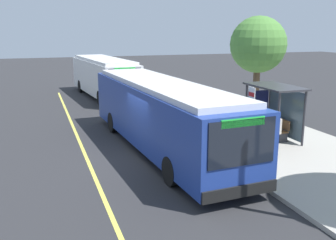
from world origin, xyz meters
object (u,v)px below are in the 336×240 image
object	(u,v)px
transit_bus_second	(104,76)
waiting_bench	(276,128)
route_sign_post	(251,112)
pedestrian_commuter	(275,131)
transit_bus_main	(161,113)

from	to	relation	value
transit_bus_second	waiting_bench	distance (m)	15.50
route_sign_post	pedestrian_commuter	world-z (taller)	route_sign_post
transit_bus_second	transit_bus_main	bearing A→B (deg)	-0.10
transit_bus_second	pedestrian_commuter	size ratio (longest dim) A/B	6.15
route_sign_post	transit_bus_second	bearing A→B (deg)	-170.33
waiting_bench	route_sign_post	distance (m)	3.49
transit_bus_main	route_sign_post	bearing A→B (deg)	48.80
waiting_bench	pedestrian_commuter	size ratio (longest dim) A/B	0.95
route_sign_post	pedestrian_commuter	bearing A→B (deg)	87.12
transit_bus_main	route_sign_post	distance (m)	3.78
route_sign_post	pedestrian_commuter	xyz separation A→B (m)	(0.06, 1.12, -0.84)
waiting_bench	transit_bus_second	bearing A→B (deg)	-159.70
transit_bus_second	route_sign_post	xyz separation A→B (m)	(16.49, 2.81, 0.34)
route_sign_post	transit_bus_main	bearing A→B (deg)	-131.20
transit_bus_second	route_sign_post	distance (m)	16.73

